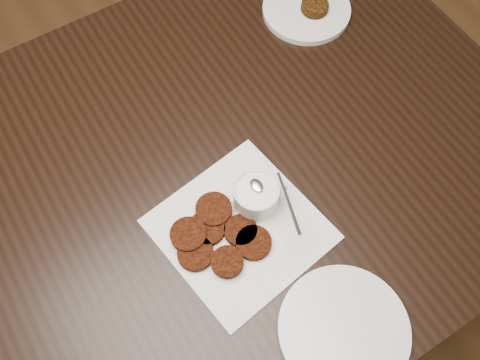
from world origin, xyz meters
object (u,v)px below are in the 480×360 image
Objects in this scene: plate_with_patty at (307,7)px; plate_empty at (344,330)px; sauce_ramekin at (257,189)px; table at (184,256)px; napkin at (240,229)px.

plate_with_patty is 0.91× the size of plate_empty.
plate_with_patty is at bearing 59.87° from plate_empty.
plate_empty is at bearing -90.48° from sauce_ramekin.
table is 5.61× the size of napkin.
sauce_ramekin is (0.05, 0.03, 0.06)m from napkin.
sauce_ramekin is 0.28m from plate_empty.
plate_with_patty is (0.35, 0.34, -0.05)m from sauce_ramekin.
plate_with_patty reaches higher than napkin.
sauce_ramekin is 0.54× the size of plate_empty.
sauce_ramekin reaches higher than napkin.
plate_with_patty reaches higher than plate_empty.
napkin is at bearing -150.95° from sauce_ramekin.
sauce_ramekin is at bearing -136.16° from plate_with_patty.
table is at bearing 140.66° from sauce_ramekin.
plate_empty reaches higher than table.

